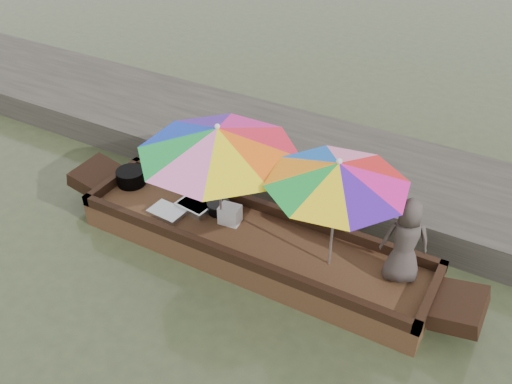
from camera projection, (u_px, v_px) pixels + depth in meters
The scene contains 11 objects.
water at pixel (252, 255), 7.78m from camera, with size 80.00×80.00×0.00m, color #434E2E.
dock at pixel (320, 163), 9.19m from camera, with size 22.00×2.20×0.50m, color #2D2B26.
boat_hull at pixel (252, 245), 7.68m from camera, with size 4.86×1.20×0.35m, color #392413.
cooking_pot at pixel (131, 177), 8.49m from camera, with size 0.43×0.43×0.22m, color black.
tray_crayfish at pixel (195, 206), 8.02m from camera, with size 0.49×0.34×0.09m, color silver.
tray_scallop at pixel (167, 212), 7.94m from camera, with size 0.49×0.34×0.06m, color silver.
charcoal_grill at pixel (219, 208), 7.95m from camera, with size 0.31×0.31×0.14m, color black.
supply_bag at pixel (230, 214), 7.73m from camera, with size 0.28×0.22×0.26m, color silver.
vendor at pixel (405, 241), 6.61m from camera, with size 0.56×0.37×1.15m, color #423935.
umbrella_bow at pixel (220, 177), 7.31m from camera, with size 2.08×2.08×1.55m, color red, non-canonical shape.
umbrella_stern at pixel (334, 215), 6.68m from camera, with size 1.69×1.69×1.55m, color #E5148C, non-canonical shape.
Camera 1 is at (2.89, -5.03, 5.25)m, focal length 40.00 mm.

